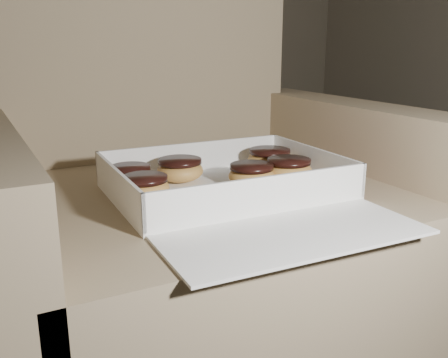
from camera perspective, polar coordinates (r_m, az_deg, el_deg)
name	(u,v)px	position (r m, az deg, el deg)	size (l,w,h in m)	color
armchair	(192,235)	(1.11, -3.64, -6.39)	(0.93, 0.78, 0.97)	#867555
bakery_box	(236,192)	(0.92, 1.40, -1.47)	(0.43, 0.50, 0.07)	white
donut_a	(180,169)	(1.01, -5.05, 1.12)	(0.09, 0.09, 0.05)	gold
donut_b	(252,175)	(0.97, 3.17, 0.49)	(0.09, 0.09, 0.05)	gold
donut_c	(270,159)	(1.10, 5.23, 2.31)	(0.10, 0.10, 0.05)	gold
donut_d	(130,176)	(0.99, -10.66, 0.38)	(0.08, 0.08, 0.04)	gold
donut_e	(289,169)	(1.02, 7.41, 1.13)	(0.09, 0.09, 0.05)	gold
donut_f	(145,187)	(0.90, -9.02, -0.90)	(0.09, 0.09, 0.04)	gold
crumb_a	(285,183)	(1.00, 7.03, -0.43)	(0.01, 0.01, 0.00)	black
crumb_b	(279,203)	(0.88, 6.28, -2.77)	(0.01, 0.01, 0.00)	black
crumb_c	(271,187)	(0.97, 5.40, -0.97)	(0.01, 0.01, 0.00)	black
crumb_d	(255,204)	(0.87, 3.62, -2.92)	(0.01, 0.01, 0.00)	black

